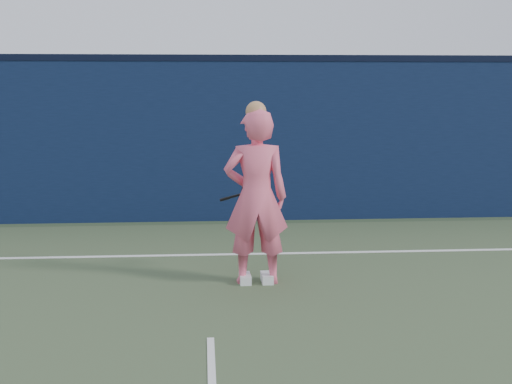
{
  "coord_description": "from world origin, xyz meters",
  "views": [
    {
      "loc": [
        -0.05,
        -4.81,
        2.14
      ],
      "look_at": [
        0.52,
        2.71,
        1.0
      ],
      "focal_mm": 50.0,
      "sensor_mm": 36.0,
      "label": 1
    }
  ],
  "objects": [
    {
      "name": "player",
      "position": [
        0.52,
        2.71,
        0.95
      ],
      "size": [
        0.7,
        0.47,
        1.97
      ],
      "rotation": [
        0.0,
        0.0,
        3.16
      ],
      "color": "#FD6282",
      "rests_on": "ground"
    },
    {
      "name": "racket",
      "position": [
        0.49,
        3.12,
        0.94
      ],
      "size": [
        0.53,
        0.14,
        0.29
      ],
      "rotation": [
        0.0,
        0.0,
        -0.23
      ],
      "color": "black",
      "rests_on": "ground"
    },
    {
      "name": "backstop_wall",
      "position": [
        0.0,
        6.5,
        1.25
      ],
      "size": [
        24.0,
        0.4,
        2.5
      ],
      "primitive_type": "cube",
      "color": "#0C1836",
      "rests_on": "ground"
    },
    {
      "name": "wall_cap",
      "position": [
        0.0,
        6.5,
        2.55
      ],
      "size": [
        24.0,
        0.42,
        0.1
      ],
      "primitive_type": "cube",
      "color": "black",
      "rests_on": "backstop_wall"
    }
  ]
}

